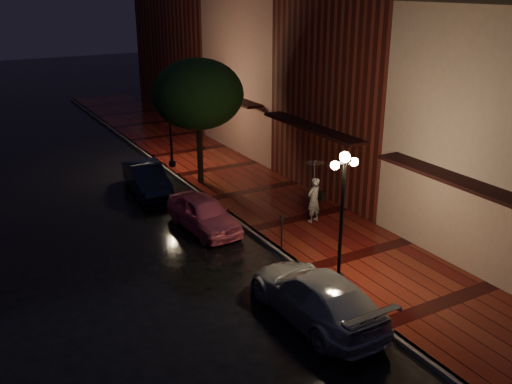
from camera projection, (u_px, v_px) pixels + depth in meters
ground at (251, 233)px, 21.97m from camera, size 120.00×120.00×0.00m
sidewalk at (300, 220)px, 22.99m from camera, size 4.50×60.00×0.15m
curb at (251, 231)px, 21.94m from camera, size 0.25×60.00×0.15m
storefront_mid at (368, 69)px, 24.94m from camera, size 5.00×8.00×11.00m
storefront_far at (273, 69)px, 31.81m from camera, size 5.00×8.00×9.00m
storefront_extra at (199, 44)px, 39.80m from camera, size 5.00×12.00×10.00m
streetlamp_near at (342, 211)px, 17.15m from camera, size 0.96×0.36×4.31m
streetlamp_far at (170, 120)px, 28.58m from camera, size 0.96×0.36×4.31m
street_tree at (198, 96)px, 25.67m from camera, size 4.16×4.16×5.80m
pink_car at (204, 213)px, 22.04m from camera, size 1.86×4.06×1.35m
navy_car at (147, 178)px, 25.99m from camera, size 1.82×4.25×1.36m
silver_car at (316, 296)px, 16.17m from camera, size 2.13×5.00×1.44m
woman_with_umbrella at (314, 181)px, 22.07m from camera, size 1.05×1.07×2.54m
parking_meter at (282, 228)px, 20.12m from camera, size 0.13×0.10×1.25m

